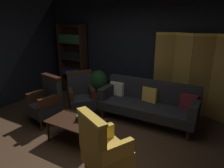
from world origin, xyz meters
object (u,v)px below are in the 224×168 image
Objects in this scene: armchair_wing_right at (81,95)px; book_red_leather at (83,119)px; bookshelf at (73,57)px; velvet_couch at (148,101)px; armchair_gilt_accent at (103,149)px; folding_screen at (191,74)px; book_green_cloth at (83,116)px; potted_plant at (98,82)px; book_tan_leather at (83,118)px; armchair_wing_left at (46,101)px; coffee_table at (76,123)px.

armchair_wing_right is 1.14m from book_red_leather.
bookshelf is 7.92× the size of book_red_leather.
armchair_gilt_accent reaches higher than velvet_couch.
folding_screen is 1.83× the size of armchair_gilt_accent.
folding_screen reaches higher than book_red_leather.
book_red_leather is at bearing 142.15° from armchair_gilt_accent.
velvet_couch is at bearing 61.27° from book_green_cloth.
armchair_wing_right is 1.06m from potted_plant.
folding_screen is at bearing 5.80° from potted_plant.
armchair_gilt_accent is at bearing -37.85° from book_tan_leather.
armchair_wing_right is 1.13m from book_tan_leather.
bookshelf is 1.97× the size of armchair_wing_left.
book_red_leather is at bearing -64.20° from potted_plant.
bookshelf is 2.05× the size of coffee_table.
bookshelf is at bearing 164.69° from velvet_couch.
book_red_leather reaches higher than coffee_table.
folding_screen is 7.68× the size of book_green_cloth.
book_red_leather is 1.34× the size of book_tan_leather.
bookshelf is 2.94m from coffee_table.
velvet_couch is 10.94× the size of book_tan_leather.
folding_screen is 2.79m from coffee_table.
book_green_cloth is (1.14, -0.19, 0.01)m from armchair_wing_left.
bookshelf is 0.97× the size of velvet_couch.
book_green_cloth is at bearing -124.06° from folding_screen.
velvet_couch is 1.56m from armchair_wing_right.
book_red_leather is (-0.82, 0.64, -0.05)m from armchair_gilt_accent.
bookshelf reaches higher than armchair_wing_right.
folding_screen is 1.18m from velvet_couch.
folding_screen is 9.81× the size of book_tan_leather.
armchair_gilt_accent is 1.00× the size of armchair_wing_left.
folding_screen is at bearing 77.26° from armchair_gilt_accent.
armchair_wing_left is (0.81, -1.91, -0.61)m from bookshelf.
armchair_gilt_accent is 1.04m from book_red_leather.
velvet_couch is 8.57× the size of book_green_cloth.
velvet_couch is 1.56m from book_green_cloth.
potted_plant is 2.12m from book_green_cloth.
book_tan_leather is at bearing -49.87° from armchair_wing_right.
book_red_leather is 1.05× the size of book_green_cloth.
armchair_gilt_accent is at bearing -102.74° from folding_screen.
potted_plant is at bearing 161.98° from velvet_couch.
book_green_cloth is (0.12, 0.07, 0.13)m from coffee_table.
folding_screen is 3.41m from bookshelf.
coffee_table is at bearing -147.51° from book_red_leather.
armchair_wing_left is (-1.02, 0.26, 0.12)m from coffee_table.
bookshelf is 1.97× the size of armchair_wing_right.
book_tan_leather is (0.92, -1.91, -0.02)m from potted_plant.
potted_plant is (1.03, -0.20, -0.61)m from bookshelf.
velvet_couch reaches higher than book_red_leather.
velvet_couch is (2.70, -0.74, -0.65)m from bookshelf.
velvet_couch is (-0.70, -0.78, -0.53)m from folding_screen.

